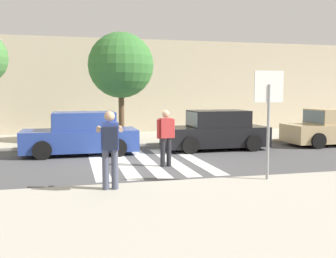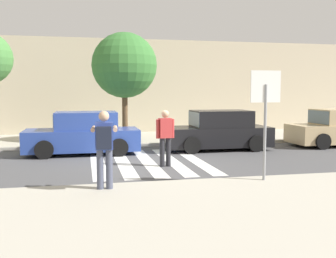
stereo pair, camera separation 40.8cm
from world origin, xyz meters
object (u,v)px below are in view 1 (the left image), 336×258
(parked_car_tan, at_px, (333,128))
(stop_sign, at_px, (269,101))
(street_tree_center, at_px, (121,65))
(parked_car_black, at_px, (215,131))
(pedestrian_crossing, at_px, (166,135))
(parked_car_blue, at_px, (81,135))
(photographer_with_backpack, at_px, (110,143))

(parked_car_tan, bearing_deg, stop_sign, -136.69)
(stop_sign, distance_m, street_tree_center, 8.58)
(stop_sign, xyz_separation_m, street_tree_center, (-2.54, 8.09, 1.32))
(parked_car_black, xyz_separation_m, parked_car_tan, (5.38, -0.00, 0.00))
(stop_sign, distance_m, parked_car_tan, 8.74)
(stop_sign, relative_size, pedestrian_crossing, 1.53)
(stop_sign, xyz_separation_m, pedestrian_crossing, (-1.85, 2.91, -1.09))
(stop_sign, relative_size, parked_car_black, 0.64)
(parked_car_tan, relative_size, street_tree_center, 0.88)
(street_tree_center, bearing_deg, stop_sign, -72.58)
(street_tree_center, bearing_deg, pedestrian_crossing, -82.40)
(pedestrian_crossing, relative_size, parked_car_black, 0.42)
(pedestrian_crossing, relative_size, parked_car_blue, 0.42)
(pedestrian_crossing, bearing_deg, street_tree_center, 97.60)
(parked_car_tan, bearing_deg, photographer_with_backpack, -149.16)
(pedestrian_crossing, height_order, parked_car_blue, pedestrian_crossing)
(parked_car_black, relative_size, street_tree_center, 0.88)
(parked_car_blue, bearing_deg, parked_car_tan, -0.00)
(parked_car_blue, xyz_separation_m, parked_car_black, (5.20, 0.00, 0.00))
(stop_sign, bearing_deg, parked_car_blue, 125.93)
(pedestrian_crossing, bearing_deg, parked_car_black, 47.51)
(parked_car_black, bearing_deg, stop_sign, -98.73)
(stop_sign, height_order, photographer_with_backpack, stop_sign)
(pedestrian_crossing, bearing_deg, parked_car_blue, 129.08)
(parked_car_blue, relative_size, parked_car_tan, 1.00)
(pedestrian_crossing, bearing_deg, stop_sign, -57.62)
(photographer_with_backpack, distance_m, parked_car_black, 7.70)
(photographer_with_backpack, height_order, pedestrian_crossing, photographer_with_backpack)
(parked_car_blue, bearing_deg, parked_car_black, 0.00)
(parked_car_blue, relative_size, parked_car_black, 1.00)
(pedestrian_crossing, distance_m, parked_car_tan, 8.68)
(parked_car_blue, bearing_deg, street_tree_center, 50.99)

